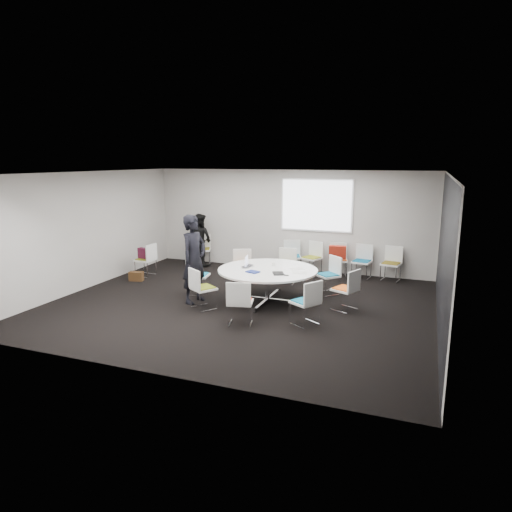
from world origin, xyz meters
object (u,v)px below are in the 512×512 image
(chair_back_b, at_px, (312,264))
(chair_ring_a, at_px, (345,297))
(chair_ring_e, at_px, (198,283))
(person_main, at_px, (194,259))
(chair_ring_f, at_px, (203,296))
(brown_bag, at_px, (136,276))
(chair_back_a, at_px, (292,263))
(person_back, at_px, (200,240))
(chair_ring_b, at_px, (328,282))
(maroon_bag, at_px, (145,253))
(chair_back_e, at_px, (391,270))
(chair_person_back, at_px, (203,255))
(chair_ring_g, at_px, (240,311))
(chair_spare_left, at_px, (146,266))
(cup, at_px, (273,264))
(chair_back_d, at_px, (362,268))
(laptop, at_px, (249,266))
(conference_table, at_px, (268,278))
(chair_ring_c, at_px, (286,273))
(chair_back_c, at_px, (338,266))
(chair_ring_d, at_px, (243,274))
(chair_ring_h, at_px, (305,311))

(chair_back_b, bearing_deg, chair_ring_a, 138.57)
(chair_ring_e, height_order, person_main, person_main)
(chair_ring_f, height_order, brown_bag, chair_ring_f)
(chair_back_a, distance_m, person_back, 2.83)
(chair_ring_e, bearing_deg, chair_ring_b, 101.04)
(chair_back_b, height_order, maroon_bag, chair_back_b)
(chair_ring_f, distance_m, chair_back_e, 5.12)
(chair_person_back, bearing_deg, chair_ring_a, 126.40)
(chair_ring_a, relative_size, chair_ring_b, 1.00)
(chair_ring_g, height_order, chair_spare_left, same)
(cup, bearing_deg, chair_ring_e, -167.82)
(chair_back_d, bearing_deg, chair_ring_f, 62.78)
(chair_back_a, height_order, laptop, chair_back_a)
(chair_ring_b, xyz_separation_m, brown_bag, (-4.87, -0.60, -0.16))
(chair_ring_b, xyz_separation_m, laptop, (-1.58, -0.99, 0.47))
(chair_ring_e, height_order, chair_ring_f, same)
(cup, bearing_deg, conference_table, -93.49)
(chair_back_e, bearing_deg, cup, 57.73)
(person_back, bearing_deg, chair_ring_g, 142.73)
(chair_ring_c, relative_size, chair_back_b, 1.00)
(chair_ring_f, relative_size, person_back, 0.57)
(person_back, height_order, maroon_bag, person_back)
(chair_back_a, distance_m, chair_back_c, 1.28)
(chair_ring_f, xyz_separation_m, chair_back_a, (0.85, 3.70, 0.00))
(chair_ring_c, distance_m, chair_back_e, 2.74)
(conference_table, height_order, person_back, person_back)
(chair_ring_d, relative_size, person_back, 0.57)
(chair_spare_left, bearing_deg, cup, -97.27)
(chair_back_e, height_order, brown_bag, chair_back_e)
(chair_ring_a, height_order, maroon_bag, chair_ring_a)
(maroon_bag, xyz_separation_m, brown_bag, (0.06, -0.53, -0.50))
(chair_back_d, xyz_separation_m, laptop, (-2.10, -2.74, 0.47))
(person_back, relative_size, brown_bag, 4.27)
(conference_table, relative_size, chair_ring_a, 2.48)
(chair_person_back, xyz_separation_m, brown_bag, (-0.72, -2.35, -0.16))
(chair_ring_f, height_order, chair_back_b, same)
(chair_ring_a, bearing_deg, chair_back_b, 50.34)
(chair_ring_a, bearing_deg, person_back, 84.45)
(chair_ring_e, relative_size, chair_back_a, 1.00)
(chair_ring_h, distance_m, person_main, 2.78)
(chair_back_d, bearing_deg, cup, 65.34)
(chair_ring_f, bearing_deg, chair_spare_left, 177.97)
(chair_back_c, distance_m, chair_spare_left, 5.16)
(chair_ring_c, height_order, chair_person_back, same)
(chair_back_d, height_order, person_main, person_main)
(chair_ring_a, xyz_separation_m, brown_bag, (-5.45, 0.43, -0.16))
(chair_ring_d, bearing_deg, chair_spare_left, -22.39)
(person_back, bearing_deg, chair_ring_e, 133.44)
(maroon_bag, bearing_deg, chair_ring_g, -33.62)
(chair_ring_a, bearing_deg, chair_ring_g, 156.10)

